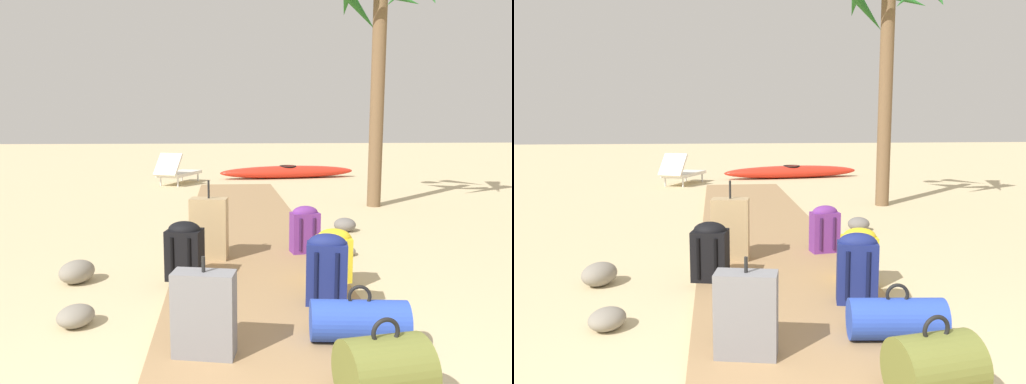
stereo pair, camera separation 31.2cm
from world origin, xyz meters
The scene contains 17 objects.
ground_plane centered at (0.00, 4.07, 0.00)m, with size 60.00×60.00×0.00m, color #CCB789.
boardwalk centered at (0.00, 5.09, 0.04)m, with size 1.68×10.18×0.08m, color #9E7A51.
suitcase_tan centered at (-0.49, 3.74, 0.42)m, with size 0.43×0.29×0.87m.
backpack_yellow centered at (0.72, 2.91, 0.34)m, with size 0.36×0.27×0.50m.
duffel_bag_blue centered at (0.59, 1.60, 0.23)m, with size 0.69×0.36×0.40m.
suitcase_grey centered at (-0.46, 1.47, 0.36)m, with size 0.43×0.26×0.66m.
backpack_purple centered at (0.61, 3.92, 0.37)m, with size 0.34×0.25×0.55m.
backpack_navy centered at (0.52, 2.30, 0.39)m, with size 0.37×0.26×0.60m.
duffel_bag_olive centered at (0.51, 0.84, 0.27)m, with size 0.51×0.44×0.49m.
backpack_black centered at (-0.70, 3.05, 0.38)m, with size 0.38×0.33×0.56m.
palm_tree_near_right centered at (2.59, 7.39, 3.55)m, with size 2.17×2.30×4.54m.
lounge_chair centered at (-1.48, 10.90, 0.33)m, with size 1.15×1.63×0.81m.
kayak centered at (1.52, 12.06, 0.18)m, with size 3.91×1.17×0.36m.
rock_left_far centered at (-1.78, 3.24, 0.11)m, with size 0.38×0.30×0.23m, color gray.
rock_right_near centered at (1.44, 5.29, 0.10)m, with size 0.28×0.32×0.20m, color slate.
rock_left_near centered at (-1.49, 2.17, 0.08)m, with size 0.31×0.26×0.17m, color gray.
rock_right_far centered at (1.16, 4.04, 0.05)m, with size 0.18×0.22×0.10m, color gray.
Camera 1 is at (-0.34, -1.54, 1.59)m, focal length 34.24 mm.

